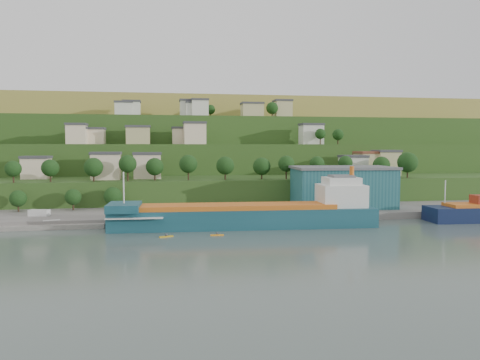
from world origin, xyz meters
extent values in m
plane|color=#4C5C55|center=(0.00, 0.00, 0.00)|extent=(500.00, 500.00, 0.00)
cube|color=slate|center=(20.00, 28.00, 0.00)|extent=(220.00, 26.00, 4.00)
cube|color=slate|center=(-55.00, 22.00, 0.00)|extent=(40.00, 18.00, 2.40)
cube|color=#284719|center=(0.00, 56.00, 0.00)|extent=(260.00, 32.00, 20.00)
cube|color=#284719|center=(0.00, 86.00, 0.00)|extent=(280.00, 32.00, 44.00)
cube|color=#284719|center=(0.00, 116.00, 0.00)|extent=(300.00, 32.00, 70.00)
cube|color=olive|center=(0.00, 190.00, 0.00)|extent=(360.00, 120.00, 96.00)
cube|color=beige|center=(-62.93, 60.75, 13.48)|extent=(8.63, 7.98, 6.96)
cube|color=#3F3F44|center=(-62.93, 60.75, 17.41)|extent=(9.23, 8.58, 0.90)
cube|color=beige|center=(-39.65, 59.85, 14.04)|extent=(9.70, 7.40, 8.08)
cube|color=#3F3F44|center=(-39.65, 59.85, 18.53)|extent=(10.30, 8.00, 0.90)
cube|color=beige|center=(-38.66, 52.89, 14.21)|extent=(9.19, 7.75, 8.42)
cube|color=#3F3F44|center=(-38.66, 52.89, 18.87)|extent=(9.79, 8.35, 0.90)
cube|color=beige|center=(-25.08, 55.53, 14.12)|extent=(9.16, 8.01, 8.23)
cube|color=#3F3F44|center=(-25.08, 55.53, 18.68)|extent=(9.76, 8.61, 0.90)
cube|color=silver|center=(50.03, 54.13, 13.52)|extent=(8.42, 8.38, 7.04)
cube|color=#3F3F44|center=(50.03, 54.13, 17.49)|extent=(9.02, 8.98, 0.90)
cube|color=tan|center=(58.57, 59.61, 14.19)|extent=(8.56, 9.00, 8.39)
cube|color=brown|center=(58.57, 59.61, 18.84)|extent=(9.16, 9.60, 0.90)
cube|color=beige|center=(59.64, 61.80, 13.77)|extent=(8.88, 8.99, 7.54)
cube|color=brown|center=(59.64, 61.80, 17.99)|extent=(9.48, 9.59, 0.90)
cube|color=tan|center=(65.16, 58.05, 14.47)|extent=(8.56, 7.81, 8.93)
cube|color=#3F3F44|center=(65.16, 58.05, 19.38)|extent=(9.16, 8.41, 0.90)
cube|color=silver|center=(-53.59, 87.65, 25.07)|extent=(7.66, 8.84, 6.13)
cube|color=#3F3F44|center=(-53.59, 87.65, 28.58)|extent=(8.26, 9.44, 0.90)
cube|color=beige|center=(-53.37, 84.72, 25.74)|extent=(7.37, 7.11, 7.48)
cube|color=#3F3F44|center=(-53.37, 84.72, 29.93)|extent=(7.97, 7.71, 0.90)
cube|color=beige|center=(-47.97, 91.69, 25.04)|extent=(9.12, 7.20, 6.08)
cube|color=#3F3F44|center=(-47.97, 91.69, 28.53)|extent=(9.72, 7.80, 0.90)
cube|color=silver|center=(-30.02, 91.54, 25.38)|extent=(9.11, 8.39, 6.75)
cube|color=#3F3F44|center=(-30.02, 91.54, 29.20)|extent=(9.71, 8.99, 0.90)
cube|color=tan|center=(-29.47, 84.93, 25.37)|extent=(9.35, 7.22, 6.74)
cube|color=#3F3F44|center=(-29.47, 84.93, 29.19)|extent=(9.95, 7.82, 0.90)
cube|color=beige|center=(-10.92, 91.00, 25.26)|extent=(9.26, 8.80, 6.53)
cube|color=#3F3F44|center=(-10.92, 91.00, 28.98)|extent=(9.86, 9.40, 0.90)
cube|color=beige|center=(-6.78, 81.39, 26.11)|extent=(8.65, 8.76, 8.23)
cube|color=#3F3F44|center=(-6.78, 81.39, 30.68)|extent=(9.25, 9.36, 0.90)
cube|color=silver|center=(45.48, 90.06, 26.22)|extent=(9.49, 7.32, 8.44)
cube|color=#3F3F44|center=(45.48, 90.06, 30.89)|extent=(10.09, 7.92, 0.90)
cube|color=silver|center=(-37.27, 117.33, 38.18)|extent=(7.98, 8.56, 6.35)
cube|color=#3F3F44|center=(-37.27, 117.33, 41.80)|extent=(8.58, 9.16, 0.90)
cube|color=silver|center=(-33.77, 117.54, 38.43)|extent=(7.80, 7.77, 6.85)
cube|color=#3F3F44|center=(-33.77, 117.54, 42.30)|extent=(8.40, 8.37, 0.90)
cube|color=silver|center=(-6.45, 113.14, 38.65)|extent=(9.65, 8.04, 7.31)
cube|color=#3F3F44|center=(-6.45, 113.14, 42.76)|extent=(10.25, 8.64, 0.90)
cube|color=silver|center=(-4.54, 112.18, 38.10)|extent=(8.23, 8.91, 6.20)
cube|color=#3F3F44|center=(-4.54, 112.18, 41.65)|extent=(8.83, 9.51, 0.90)
cube|color=silver|center=(-2.29, 111.06, 38.69)|extent=(7.63, 8.98, 7.38)
cube|color=#3F3F44|center=(-2.29, 111.06, 42.83)|extent=(8.23, 9.58, 0.90)
cube|color=tan|center=(22.77, 110.81, 38.11)|extent=(10.00, 7.15, 6.21)
cube|color=#3F3F44|center=(22.77, 110.81, 41.66)|extent=(10.60, 7.75, 0.90)
cube|color=tan|center=(39.27, 116.52, 39.14)|extent=(8.10, 8.07, 8.27)
cube|color=#3F3F44|center=(39.27, 116.52, 43.72)|extent=(8.70, 8.67, 0.90)
cylinder|color=#382619|center=(-65.04, 42.17, 11.48)|extent=(0.50, 0.50, 2.96)
sphere|color=black|center=(-65.04, 42.17, 14.31)|extent=(4.91, 4.91, 4.91)
cylinder|color=#382619|center=(-54.71, 44.05, 11.45)|extent=(0.50, 0.50, 2.91)
sphere|color=black|center=(-54.71, 44.05, 14.39)|extent=(5.40, 5.40, 5.40)
cylinder|color=#382619|center=(-41.48, 42.96, 11.46)|extent=(0.50, 0.50, 2.93)
sphere|color=black|center=(-41.48, 42.96, 14.58)|extent=(6.00, 6.00, 6.00)
cylinder|color=#382619|center=(-30.97, 43.25, 12.00)|extent=(0.50, 0.50, 4.00)
sphere|color=black|center=(-30.97, 43.25, 15.57)|extent=(5.71, 5.71, 5.71)
cylinder|color=#382619|center=(-22.47, 44.85, 11.48)|extent=(0.50, 0.50, 2.95)
sphere|color=black|center=(-22.47, 44.85, 14.53)|extent=(5.75, 5.75, 5.75)
cylinder|color=#382619|center=(-11.58, 44.36, 11.86)|extent=(0.50, 0.50, 3.73)
sphere|color=black|center=(-11.58, 44.36, 15.38)|extent=(6.00, 6.00, 6.00)
cylinder|color=#382619|center=(0.83, 45.47, 11.52)|extent=(0.50, 0.50, 3.03)
sphere|color=black|center=(0.83, 45.47, 14.71)|extent=(6.08, 6.08, 6.08)
cylinder|color=#382619|center=(13.46, 45.84, 11.35)|extent=(0.50, 0.50, 2.71)
sphere|color=black|center=(13.46, 45.84, 14.36)|extent=(6.00, 6.00, 6.00)
cylinder|color=#382619|center=(21.42, 43.28, 11.90)|extent=(0.50, 0.50, 3.79)
sphere|color=black|center=(21.42, 43.28, 15.30)|extent=(5.47, 5.47, 5.47)
cylinder|color=#382619|center=(32.25, 43.24, 11.90)|extent=(0.50, 0.50, 3.80)
sphere|color=black|center=(32.25, 43.24, 15.21)|extent=(5.13, 5.13, 5.13)
cylinder|color=#382619|center=(43.21, 44.93, 12.00)|extent=(0.50, 0.50, 4.00)
sphere|color=black|center=(43.21, 44.93, 15.39)|extent=(5.06, 5.06, 5.06)
cylinder|color=#382619|center=(56.25, 44.04, 11.46)|extent=(0.50, 0.50, 2.92)
sphere|color=black|center=(56.25, 44.04, 14.58)|extent=(6.03, 6.03, 6.03)
cylinder|color=#382619|center=(65.64, 43.00, 11.77)|extent=(0.50, 0.50, 3.54)
sphere|color=black|center=(65.64, 43.00, 15.51)|extent=(7.15, 7.15, 7.15)
cylinder|color=#382619|center=(32.96, 112.26, 36.55)|extent=(0.50, 0.50, 3.10)
sphere|color=black|center=(32.96, 112.26, 39.70)|extent=(5.82, 5.82, 5.82)
cylinder|color=#382619|center=(47.47, 83.61, 23.66)|extent=(0.50, 0.50, 3.33)
sphere|color=black|center=(47.47, 83.61, 26.58)|extent=(4.55, 4.55, 4.55)
cylinder|color=#382619|center=(3.92, 122.36, 36.52)|extent=(0.50, 0.50, 3.05)
sphere|color=black|center=(3.92, 122.36, 39.38)|extent=(4.85, 4.85, 4.85)
cylinder|color=#382619|center=(57.40, 88.51, 23.51)|extent=(0.50, 0.50, 3.02)
sphere|color=black|center=(57.40, 88.51, 26.39)|extent=(4.98, 4.98, 4.98)
cube|color=#133E48|center=(0.87, 9.33, 1.48)|extent=(69.48, 14.29, 6.90)
cube|color=#CF641B|center=(-1.10, 9.33, 5.52)|extent=(51.65, 11.43, 1.18)
cube|color=#133E48|center=(-29.69, 9.33, 5.92)|extent=(8.42, 11.23, 1.97)
cube|color=silver|center=(27.50, 9.33, 7.89)|extent=(12.31, 10.44, 5.92)
cube|color=silver|center=(27.50, 9.33, 11.83)|extent=(9.26, 8.32, 1.97)
cube|color=#595B5E|center=(27.50, 9.33, 13.11)|extent=(6.20, 6.20, 0.59)
cylinder|color=#CF641B|center=(30.45, 9.33, 14.30)|extent=(1.24, 1.24, 2.96)
cylinder|color=silver|center=(-29.69, 9.33, 10.85)|extent=(0.37, 0.37, 7.89)
cube|color=silver|center=(-26.73, 9.33, 3.75)|extent=(14.34, 11.82, 0.25)
cylinder|color=silver|center=(57.14, 7.52, 8.61)|extent=(0.31, 0.31, 6.35)
cube|color=#1E535C|center=(36.23, 30.13, 8.00)|extent=(31.23, 20.13, 12.00)
cube|color=#595B5E|center=(36.23, 30.13, 14.40)|extent=(32.30, 21.20, 0.80)
cube|color=silver|center=(-53.70, 24.99, 2.47)|extent=(5.84, 3.65, 2.53)
cube|color=silver|center=(-48.59, 16.49, 1.61)|extent=(4.41, 2.86, 0.83)
cube|color=orange|center=(-7.47, -0.99, 0.12)|extent=(3.21, 0.66, 0.24)
sphere|color=#3F3F44|center=(-7.47, -0.99, 0.52)|extent=(0.56, 0.56, 0.56)
cube|color=gold|center=(-19.41, -0.88, 0.12)|extent=(3.32, 1.62, 0.25)
sphere|color=#3F3F44|center=(-19.41, -0.88, 0.54)|extent=(0.58, 0.58, 0.58)
camera|label=1|loc=(-20.40, -110.01, 21.06)|focal=35.00mm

